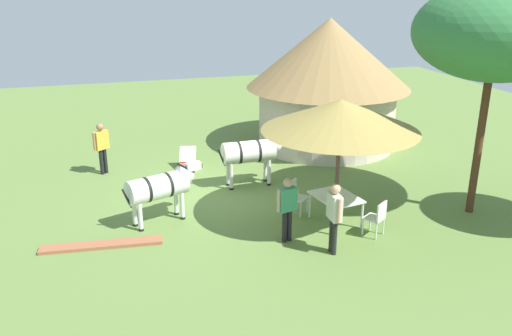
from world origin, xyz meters
TOP-DOWN VIEW (x-y plane):
  - ground_plane at (0.00, 0.00)m, footprint 36.00×36.00m
  - thatched_hut at (-3.34, 4.80)m, footprint 5.84×5.84m
  - shade_umbrella at (2.88, 2.38)m, footprint 3.83×3.83m
  - patio_dining_table at (2.88, 2.38)m, footprint 1.39×1.15m
  - patio_chair_near_hut at (2.01, 1.62)m, footprint 0.61×0.61m
  - patio_chair_east_end at (3.83, 3.04)m, footprint 0.60×0.60m
  - guest_beside_umbrella at (3.47, 0.87)m, footprint 0.30×0.56m
  - guest_behind_table at (4.30, 1.68)m, footprint 0.61×0.23m
  - standing_watcher at (-2.52, -3.17)m, footprint 0.42×0.50m
  - striped_lounge_chair at (-2.15, -0.55)m, footprint 0.89×0.71m
  - zebra_nearest_camera at (1.56, -1.87)m, footprint 1.10×2.12m
  - zebra_by_umbrella at (-0.25, 1.03)m, footprint 0.68×2.23m
  - acacia_tree_behind_hut at (3.26, 6.15)m, footprint 3.94×3.94m
  - brick_patio_kerb at (2.50, -3.37)m, footprint 0.63×2.82m

SIDE VIEW (x-z plane):
  - ground_plane at x=0.00m, z-range 0.00..0.00m
  - brick_patio_kerb at x=2.50m, z-range 0.00..0.08m
  - striped_lounge_chair at x=-2.15m, z-range -0.07..0.59m
  - patio_chair_near_hut at x=2.01m, z-range 0.07..0.97m
  - patio_chair_east_end at x=3.83m, z-range 0.07..0.97m
  - patio_dining_table at x=2.88m, z-range 0.29..1.03m
  - zebra_nearest_camera at x=1.56m, z-range 0.21..1.70m
  - guest_beside_umbrella at x=3.47m, z-range 0.16..1.76m
  - standing_watcher at x=-2.52m, z-range 0.17..1.82m
  - guest_behind_table at x=4.30m, z-range 0.17..1.86m
  - zebra_by_umbrella at x=-0.25m, z-range 0.25..1.83m
  - thatched_hut at x=-3.34m, z-range 0.19..4.78m
  - shade_umbrella at x=2.88m, z-range 1.23..4.44m
  - acacia_tree_behind_hut at x=3.26m, z-range 1.75..7.64m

